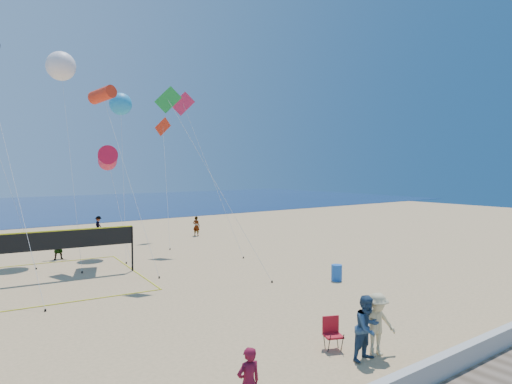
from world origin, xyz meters
TOP-DOWN VIEW (x-y plane):
  - ground at (0.00, 0.00)m, footprint 120.00×120.00m
  - woman at (-1.63, -1.56)m, footprint 0.62×0.43m
  - bystander_a at (3.00, -1.07)m, footprint 0.94×0.74m
  - bystander_b at (3.52, -1.01)m, footprint 1.37×1.04m
  - far_person_1 at (-0.55, 19.98)m, footprint 1.51×0.75m
  - far_person_2 at (11.06, 23.44)m, footprint 0.66×0.71m
  - far_person_4 at (4.92, 29.43)m, footprint 1.02×1.13m
  - camp_chair at (2.78, 0.13)m, footprint 0.69×0.79m
  - trash_barrel at (9.25, 6.02)m, footprint 0.70×0.70m
  - volleyball_net at (-2.63, 14.71)m, footprint 10.26×10.13m
  - kite_2 at (1.50, 17.46)m, footprint 1.54×6.76m
  - kite_4 at (3.26, 11.53)m, footprint 4.07×4.62m
  - kite_5 at (7.61, 18.58)m, footprint 1.99×5.99m
  - kite_6 at (0.20, 21.44)m, footprint 2.04×7.22m
  - kite_7 at (3.81, 20.76)m, footprint 2.44×5.49m
  - kite_9 at (8.50, 24.12)m, footprint 3.05×5.85m
  - kite_10 at (1.55, 16.88)m, footprint 1.84×3.58m

SIDE VIEW (x-z plane):
  - ground at x=0.00m, z-range 0.00..0.00m
  - trash_barrel at x=9.25m, z-range 0.00..0.80m
  - camp_chair at x=2.78m, z-range 0.01..1.11m
  - far_person_4 at x=4.92m, z-range 0.00..1.52m
  - far_person_1 at x=-0.55m, z-range 0.00..1.56m
  - far_person_2 at x=11.06m, z-range 0.00..1.63m
  - woman at x=-1.63m, z-range 0.00..1.64m
  - bystander_b at x=3.52m, z-range 0.00..1.88m
  - bystander_a at x=3.00m, z-range 0.00..1.91m
  - volleyball_net at x=-2.63m, z-range 0.47..2.97m
  - kite_10 at x=1.55m, z-range 2.73..9.63m
  - kite_9 at x=8.50m, z-range 3.52..13.24m
  - kite_4 at x=3.26m, z-range 3.50..13.28m
  - kite_5 at x=7.61m, z-range 4.03..14.92m
  - kite_2 at x=1.50m, z-range 4.69..15.12m
  - kite_7 at x=3.81m, z-range 4.59..15.28m
  - kite_6 at x=0.20m, z-range 5.60..18.63m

